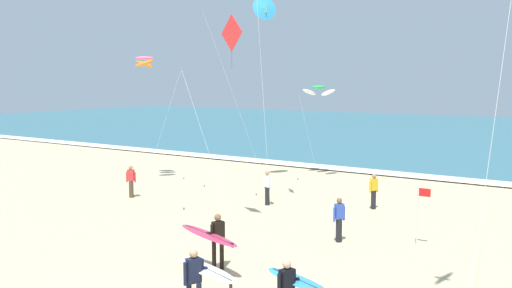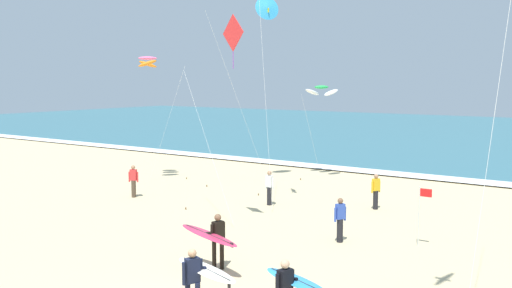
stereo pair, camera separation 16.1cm
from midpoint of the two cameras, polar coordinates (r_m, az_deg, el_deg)
shoreline_foam at (r=34.07m, az=18.62°, el=-3.34°), size 160.00×1.77×0.01m
surfer_lead at (r=13.15m, az=3.31°, el=-14.25°), size 2.04×1.14×1.71m
surfer_trailing at (r=17.04m, az=-4.66°, el=-9.37°), size 2.57×1.14×1.71m
surfer_third at (r=13.94m, az=-5.98°, el=-13.01°), size 2.59×1.44×1.71m
kite_diamond_scarlet_near at (r=21.36m, az=-2.85°, el=10.67°), size 4.31×1.58×8.15m
kite_delta_cobalt_far at (r=31.08m, az=0.71°, el=13.62°), size 2.69×3.48×10.25m
kite_arc_rose_low at (r=32.28m, az=-11.40°, el=8.17°), size 2.67×2.65×7.04m
kite_arc_emerald_close at (r=32.90m, az=6.25°, el=5.41°), size 2.32×2.31×5.42m
bystander_blue_top at (r=20.16m, az=8.22°, el=-7.61°), size 0.31×0.45×1.59m
bystander_yellow_top at (r=25.47m, az=11.71°, el=-4.71°), size 0.30×0.46×1.59m
bystander_red_top at (r=28.06m, az=-12.76°, el=-3.71°), size 0.46×0.30×1.59m
bystander_white_top at (r=25.74m, az=0.99°, el=-4.46°), size 0.49×0.23×1.59m
lifeguard_flag at (r=20.14m, az=16.07°, el=-6.48°), size 0.45×0.05×2.10m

